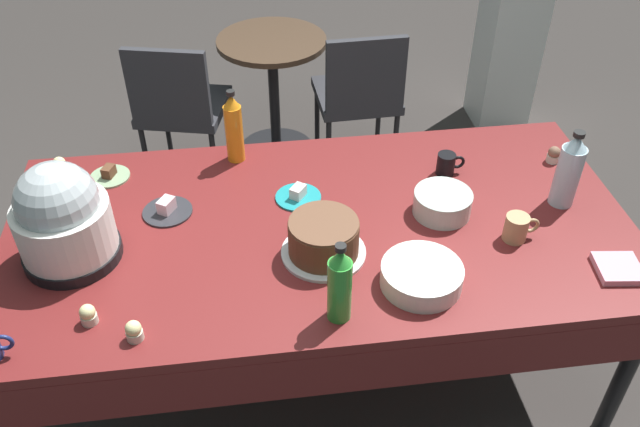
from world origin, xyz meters
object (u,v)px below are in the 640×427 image
(cupcake_berry, at_px, (60,165))
(cupcake_lemon, at_px, (134,331))
(ceramic_snack_bowl, at_px, (422,276))
(maroon_chair_left, at_px, (179,103))
(dessert_plate_teal, at_px, (298,195))
(slow_cooker, at_px, (62,219))
(water_cooler, at_px, (510,32))
(cupcake_vanilla, at_px, (554,155))
(soda_bottle_water, at_px, (569,171))
(dessert_plate_sage, at_px, (110,175))
(dessert_plate_charcoal, at_px, (167,209))
(cupcake_cocoa, at_px, (88,315))
(coffee_mug_tan, at_px, (517,228))
(potluck_table, at_px, (320,238))
(soda_bottle_orange_juice, at_px, (234,128))
(maroon_chair_right, at_px, (360,91))
(glass_salad_bowl, at_px, (442,203))
(round_cafe_table, at_px, (273,76))
(coffee_mug_black, at_px, (447,164))

(cupcake_berry, bearing_deg, cupcake_lemon, -68.34)
(ceramic_snack_bowl, height_order, maroon_chair_left, maroon_chair_left)
(dessert_plate_teal, bearing_deg, cupcake_berry, 162.29)
(slow_cooker, distance_m, water_cooler, 2.92)
(cupcake_vanilla, relative_size, soda_bottle_water, 0.22)
(dessert_plate_sage, relative_size, dessert_plate_charcoal, 0.85)
(cupcake_cocoa, bearing_deg, coffee_mug_tan, 8.03)
(slow_cooker, height_order, dessert_plate_charcoal, slow_cooker)
(water_cooler, bearing_deg, cupcake_lemon, -131.50)
(cupcake_lemon, bearing_deg, dessert_plate_sage, 101.11)
(slow_cooker, bearing_deg, dessert_plate_charcoal, 33.19)
(maroon_chair_left, bearing_deg, dessert_plate_sage, -100.98)
(cupcake_cocoa, height_order, coffee_mug_tan, coffee_mug_tan)
(ceramic_snack_bowl, height_order, coffee_mug_tan, coffee_mug_tan)
(potluck_table, distance_m, maroon_chair_left, 1.52)
(cupcake_vanilla, xyz_separation_m, soda_bottle_water, (-0.08, -0.25, 0.11))
(cupcake_vanilla, relative_size, water_cooler, 0.05)
(slow_cooker, distance_m, soda_bottle_orange_juice, 0.75)
(cupcake_berry, bearing_deg, water_cooler, 30.20)
(cupcake_vanilla, height_order, coffee_mug_tan, coffee_mug_tan)
(cupcake_vanilla, height_order, maroon_chair_left, maroon_chair_left)
(soda_bottle_water, height_order, water_cooler, water_cooler)
(maroon_chair_left, relative_size, water_cooler, 0.69)
(cupcake_vanilla, xyz_separation_m, maroon_chair_right, (-0.56, 1.13, -0.29))
(coffee_mug_tan, bearing_deg, glass_salad_bowl, 140.99)
(slow_cooker, distance_m, glass_salad_bowl, 1.28)
(slow_cooker, bearing_deg, coffee_mug_tan, -4.10)
(potluck_table, distance_m, cupcake_lemon, 0.75)
(soda_bottle_water, bearing_deg, maroon_chair_right, 109.39)
(soda_bottle_water, bearing_deg, cupcake_cocoa, -167.26)
(dessert_plate_sage, bearing_deg, dessert_plate_charcoal, -47.17)
(dessert_plate_charcoal, relative_size, water_cooler, 0.14)
(dessert_plate_teal, bearing_deg, cupcake_vanilla, 5.73)
(cupcake_berry, height_order, cupcake_cocoa, same)
(maroon_chair_right, distance_m, round_cafe_table, 0.51)
(dessert_plate_teal, relative_size, coffee_mug_black, 1.54)
(cupcake_berry, relative_size, maroon_chair_left, 0.08)
(ceramic_snack_bowl, distance_m, round_cafe_table, 2.00)
(cupcake_vanilla, distance_m, coffee_mug_black, 0.44)
(glass_salad_bowl, xyz_separation_m, soda_bottle_water, (0.45, 0.00, 0.10))
(coffee_mug_black, bearing_deg, dessert_plate_teal, -172.16)
(coffee_mug_black, bearing_deg, potluck_table, -155.21)
(glass_salad_bowl, bearing_deg, cupcake_vanilla, 25.89)
(ceramic_snack_bowl, bearing_deg, dessert_plate_teal, 124.29)
(maroon_chair_right, bearing_deg, glass_salad_bowl, -88.43)
(glass_salad_bowl, bearing_deg, dessert_plate_teal, 163.12)
(dessert_plate_sage, distance_m, cupcake_berry, 0.20)
(potluck_table, height_order, coffee_mug_black, coffee_mug_black)
(potluck_table, distance_m, coffee_mug_tan, 0.68)
(cupcake_lemon, bearing_deg, slow_cooker, 120.95)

